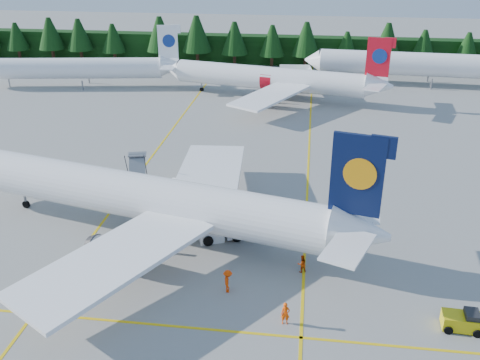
# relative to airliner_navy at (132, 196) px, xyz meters

# --- Properties ---
(ground) EXTENTS (320.00, 320.00, 0.00)m
(ground) POSITION_rel_airliner_navy_xyz_m (10.27, -7.03, -3.76)
(ground) COLOR gray
(ground) RESTS_ON ground
(taxi_stripe_a) EXTENTS (0.25, 120.00, 0.01)m
(taxi_stripe_a) POSITION_rel_airliner_navy_xyz_m (-3.73, 12.97, -3.75)
(taxi_stripe_a) COLOR yellow
(taxi_stripe_a) RESTS_ON ground
(taxi_stripe_b) EXTENTS (0.25, 120.00, 0.01)m
(taxi_stripe_b) POSITION_rel_airliner_navy_xyz_m (16.27, 12.97, -3.75)
(taxi_stripe_b) COLOR yellow
(taxi_stripe_b) RESTS_ON ground
(taxi_stripe_cross) EXTENTS (80.00, 0.25, 0.01)m
(taxi_stripe_cross) POSITION_rel_airliner_navy_xyz_m (10.27, -13.03, -3.75)
(taxi_stripe_cross) COLOR yellow
(taxi_stripe_cross) RESTS_ON ground
(treeline_hedge) EXTENTS (220.00, 4.00, 6.00)m
(treeline_hedge) POSITION_rel_airliner_navy_xyz_m (10.27, 74.97, -0.76)
(treeline_hedge) COLOR black
(treeline_hedge) RESTS_ON ground
(airliner_navy) EXTENTS (42.25, 34.36, 12.49)m
(airliner_navy) POSITION_rel_airliner_navy_xyz_m (0.00, 0.00, 0.00)
(airliner_navy) COLOR white
(airliner_navy) RESTS_ON ground
(airliner_red) EXTENTS (38.72, 31.52, 11.41)m
(airliner_red) POSITION_rel_airliner_navy_xyz_m (8.12, 47.64, -0.32)
(airliner_red) COLOR white
(airliner_red) RESTS_ON ground
(airliner_far_left) EXTENTS (38.21, 9.09, 11.16)m
(airliner_far_left) POSITION_rel_airliner_navy_xyz_m (-28.64, 50.24, -0.26)
(airliner_far_left) COLOR white
(airliner_far_left) RESTS_ON ground
(airliner_far_right) EXTENTS (43.57, 6.85, 12.66)m
(airliner_far_right) POSITION_rel_airliner_navy_xyz_m (34.84, 60.22, 0.21)
(airliner_far_right) COLOR white
(airliner_far_right) RESTS_ON ground
(airstairs) EXTENTS (5.03, 6.84, 4.13)m
(airstairs) POSITION_rel_airliner_navy_xyz_m (-1.49, 5.61, -2.86)
(airstairs) COLOR white
(airstairs) RESTS_ON ground
(service_truck) EXTENTS (7.01, 4.74, 3.19)m
(service_truck) POSITION_rel_airliner_navy_xyz_m (9.46, 0.39, -2.18)
(service_truck) COLOR white
(service_truck) RESTS_ON ground
(baggage_tug) EXTENTS (2.83, 1.62, 1.47)m
(baggage_tug) POSITION_rel_airliner_navy_xyz_m (27.75, -10.52, -3.03)
(baggage_tug) COLOR #CFB80B
(baggage_tug) RESTS_ON ground
(uld_pair) EXTENTS (4.67, 2.73, 1.54)m
(uld_pair) POSITION_rel_airliner_navy_xyz_m (1.56, 0.85, -2.72)
(uld_pair) COLOR #353B2B
(uld_pair) RESTS_ON ground
(crew_a) EXTENTS (0.69, 0.50, 1.77)m
(crew_a) POSITION_rel_airliner_navy_xyz_m (15.05, -11.63, -2.87)
(crew_a) COLOR #FF4B05
(crew_a) RESTS_ON ground
(crew_b) EXTENTS (0.96, 0.88, 1.60)m
(crew_b) POSITION_rel_airliner_navy_xyz_m (16.07, -4.84, -2.96)
(crew_b) COLOR #DA3D04
(crew_b) RESTS_ON ground
(crew_c) EXTENTS (0.69, 0.90, 1.96)m
(crew_c) POSITION_rel_airliner_navy_xyz_m (10.31, -8.36, -2.77)
(crew_c) COLOR #FF4005
(crew_c) RESTS_ON ground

